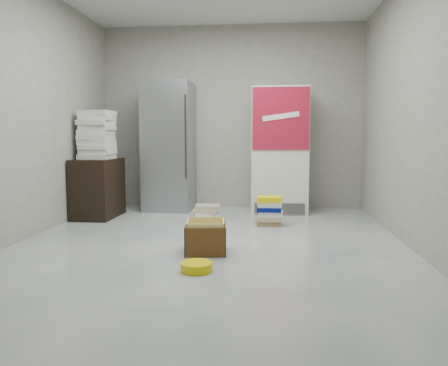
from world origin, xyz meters
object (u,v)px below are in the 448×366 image
Objects in this scene: steel_fridge at (169,147)px; cardboard_box at (206,239)px; phonebook_stack_main at (269,211)px; wood_shelf at (98,188)px; coke_cooler at (280,150)px.

cardboard_box is (0.91, -2.41, -0.82)m from steel_fridge.
phonebook_stack_main is 1.47m from cardboard_box.
cardboard_box is at bearing -112.07° from phonebook_stack_main.
wood_shelf is 2.22× the size of phonebook_stack_main.
phonebook_stack_main is at bearing -35.08° from steel_fridge.
cardboard_box is at bearing -43.93° from wood_shelf.
wood_shelf reaches higher than cardboard_box.
coke_cooler is 4.23× the size of cardboard_box.
steel_fridge is 2.70m from cardboard_box.
wood_shelf is 1.88× the size of cardboard_box.
steel_fridge is at bearing 146.86° from phonebook_stack_main.
coke_cooler reaches higher than phonebook_stack_main.
steel_fridge reaches higher than cardboard_box.
phonebook_stack_main is at bearing -97.64° from coke_cooler.
cardboard_box is (-0.60, -1.35, -0.05)m from phonebook_stack_main.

